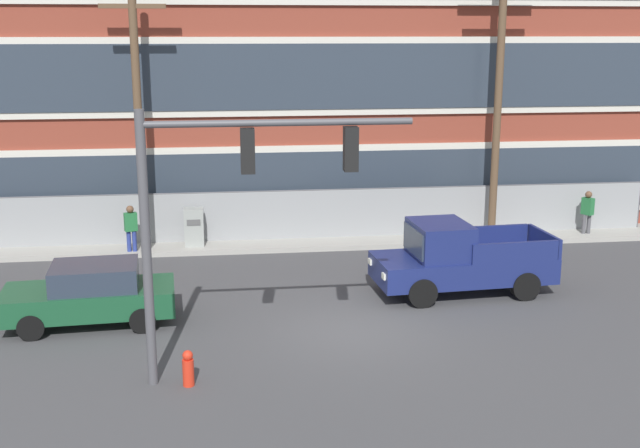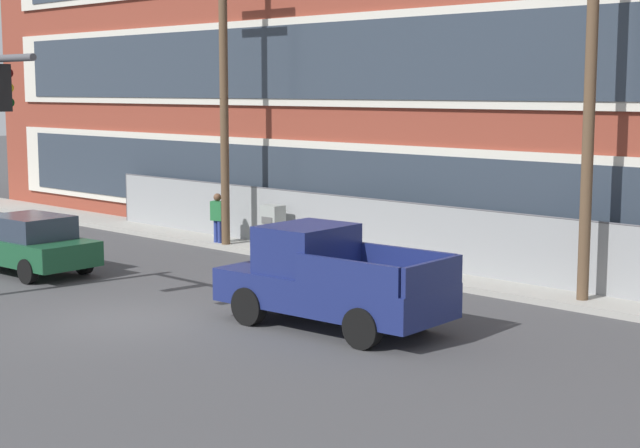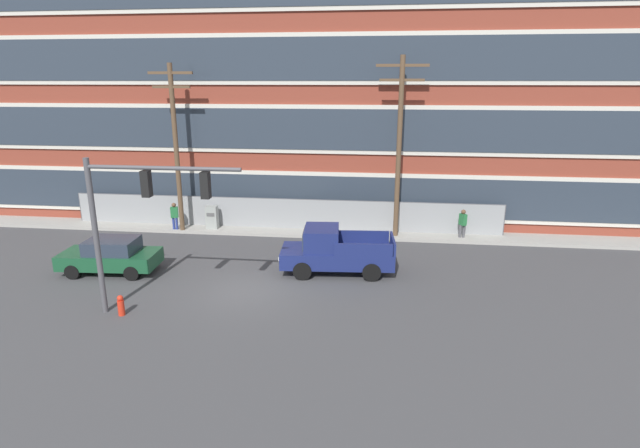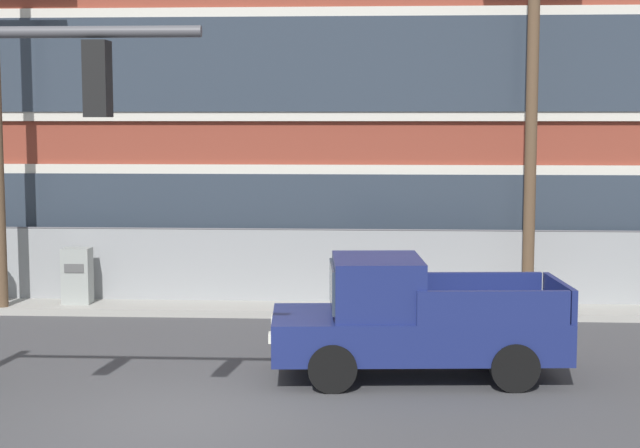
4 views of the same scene
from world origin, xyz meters
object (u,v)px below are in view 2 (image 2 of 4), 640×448
at_px(utility_pole_near_corner, 224,84).
at_px(electrical_cabinet, 273,229).
at_px(utility_pole_midblock, 591,71).
at_px(pedestrian_by_fence, 218,216).
at_px(sedan_dark_green, 28,243).
at_px(pickup_truck_navy, 328,281).

xyz_separation_m(utility_pole_near_corner, electrical_cabinet, (1.59, 0.48, -4.30)).
bearing_deg(utility_pole_midblock, pedestrian_by_fence, -178.52).
height_order(sedan_dark_green, electrical_cabinet, sedan_dark_green).
bearing_deg(utility_pole_near_corner, pedestrian_by_fence, 174.53).
relative_size(pickup_truck_navy, sedan_dark_green, 1.19).
relative_size(sedan_dark_green, electrical_cabinet, 2.97).
relative_size(pickup_truck_navy, utility_pole_near_corner, 0.56).
bearing_deg(utility_pole_near_corner, sedan_dark_green, -97.22).
bearing_deg(sedan_dark_green, electrical_cabinet, 70.43).
bearing_deg(electrical_cabinet, utility_pole_midblock, -0.68).
xyz_separation_m(sedan_dark_green, utility_pole_near_corner, (0.79, 6.21, 4.22)).
bearing_deg(utility_pole_midblock, utility_pole_near_corner, -178.27).
xyz_separation_m(pickup_truck_navy, utility_pole_midblock, (2.82, 5.36, 4.27)).
bearing_deg(electrical_cabinet, pickup_truck_navy, -36.28).
height_order(pickup_truck_navy, utility_pole_midblock, utility_pole_midblock).
xyz_separation_m(sedan_dark_green, utility_pole_midblock, (12.66, 6.57, 4.44)).
bearing_deg(utility_pole_near_corner, utility_pole_midblock, 1.73).
bearing_deg(sedan_dark_green, pedestrian_by_fence, 86.66).
height_order(pickup_truck_navy, pedestrian_by_fence, pickup_truck_navy).
bearing_deg(utility_pole_midblock, sedan_dark_green, -152.56).
relative_size(utility_pole_near_corner, utility_pole_midblock, 0.96).
bearing_deg(pickup_truck_navy, pedestrian_by_fence, 152.01).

